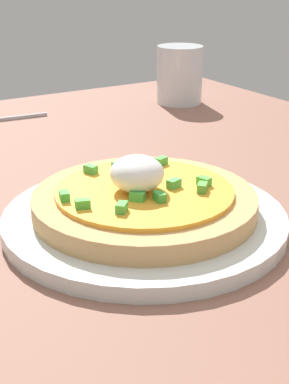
{
  "coord_description": "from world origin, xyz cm",
  "views": [
    {
      "loc": [
        42.44,
        -35.54,
        25.84
      ],
      "look_at": [
        1.51,
        -10.48,
        5.82
      ],
      "focal_mm": 52.76,
      "sensor_mm": 36.0,
      "label": 1
    }
  ],
  "objects_px": {
    "fork": "(5,119)",
    "cup_near": "(180,76)",
    "pizza": "(144,199)",
    "plate": "(144,219)"
  },
  "relations": [
    {
      "from": "cup_near",
      "to": "fork",
      "type": "relative_size",
      "value": 0.86
    },
    {
      "from": "cup_near",
      "to": "plate",
      "type": "bearing_deg",
      "value": -38.51
    },
    {
      "from": "cup_near",
      "to": "pizza",
      "type": "bearing_deg",
      "value": -38.58
    },
    {
      "from": "fork",
      "to": "cup_near",
      "type": "bearing_deg",
      "value": 176.6
    },
    {
      "from": "pizza",
      "to": "cup_near",
      "type": "height_order",
      "value": "cup_near"
    },
    {
      "from": "pizza",
      "to": "cup_near",
      "type": "bearing_deg",
      "value": 141.42
    },
    {
      "from": "pizza",
      "to": "cup_near",
      "type": "relative_size",
      "value": 2.15
    },
    {
      "from": "plate",
      "to": "pizza",
      "type": "xyz_separation_m",
      "value": [
        -0.0,
        -0.0,
        0.02
      ]
    },
    {
      "from": "pizza",
      "to": "fork",
      "type": "distance_m",
      "value": 0.43
    },
    {
      "from": "pizza",
      "to": "fork",
      "type": "bearing_deg",
      "value": 178.66
    }
  ]
}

